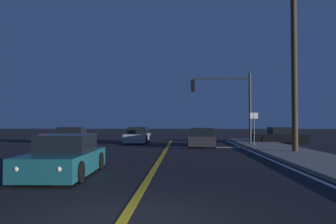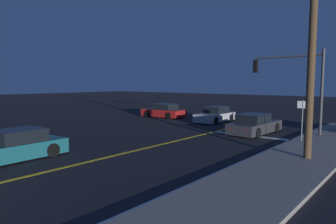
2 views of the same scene
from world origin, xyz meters
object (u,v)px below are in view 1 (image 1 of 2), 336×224
traffic_signal_near_right (228,96)px  car_far_approaching_black (280,136)px  car_following_oncoming_red (70,136)px  car_distant_tail_silver (138,136)px  car_mid_block_teal (65,158)px  street_sign_corner (254,124)px  utility_pole_right (294,55)px  car_side_waiting_charcoal (202,138)px

traffic_signal_near_right → car_far_approaching_black: bearing=-151.2°
car_following_oncoming_red → traffic_signal_near_right: bearing=-100.6°
car_far_approaching_black → car_distant_tail_silver: 11.90m
car_mid_block_teal → street_sign_corner: size_ratio=1.82×
traffic_signal_near_right → utility_pole_right: 7.57m
car_mid_block_teal → traffic_signal_near_right: (7.35, 14.74, 3.15)m
car_mid_block_teal → car_following_oncoming_red: 17.90m
utility_pole_right → car_distant_tail_silver: bearing=137.8°
car_distant_tail_silver → street_sign_corner: 10.09m
street_sign_corner → car_distant_tail_silver: bearing=149.4°
car_mid_block_teal → car_following_oncoming_red: same height
car_far_approaching_black → car_distant_tail_silver: size_ratio=1.06×
car_distant_tail_silver → utility_pole_right: utility_pole_right is taller
car_distant_tail_silver → utility_pole_right: (10.04, -9.11, 4.92)m
car_side_waiting_charcoal → car_following_oncoming_red: size_ratio=1.06×
car_side_waiting_charcoal → utility_pole_right: 8.87m
traffic_signal_near_right → utility_pole_right: bearing=112.4°
car_side_waiting_charcoal → car_following_oncoming_red: (-10.97, 3.49, -0.00)m
car_following_oncoming_red → car_side_waiting_charcoal: bearing=-108.6°
car_following_oncoming_red → utility_pole_right: (15.84, -9.04, 4.92)m
car_far_approaching_black → car_mid_block_teal: 21.06m
car_following_oncoming_red → car_distant_tail_silver: size_ratio=1.06×
car_mid_block_teal → car_side_waiting_charcoal: bearing=-113.3°
car_far_approaching_black → utility_pole_right: (-1.85, -9.36, 4.92)m
car_mid_block_teal → street_sign_corner: street_sign_corner is taller
car_mid_block_teal → car_following_oncoming_red: size_ratio=1.00×
traffic_signal_near_right → street_sign_corner: 3.76m
car_mid_block_teal → car_distant_tail_silver: bearing=-92.2°
car_distant_tail_silver → street_sign_corner: street_sign_corner is taller
car_mid_block_teal → car_distant_tail_silver: same height
car_following_oncoming_red → utility_pole_right: bearing=-120.6°
traffic_signal_near_right → utility_pole_right: (2.80, -6.81, 1.78)m
car_far_approaching_black → car_distant_tail_silver: (-11.89, -0.25, -0.00)m
car_distant_tail_silver → traffic_signal_near_right: bearing=162.4°
car_far_approaching_black → car_following_oncoming_red: (-17.69, -0.32, 0.00)m
car_distant_tail_silver → street_sign_corner: (8.64, -5.11, 1.06)m
street_sign_corner → car_mid_block_teal: bearing=-126.2°
car_far_approaching_black → car_distant_tail_silver: same height
car_side_waiting_charcoal → traffic_signal_near_right: bearing=33.9°
car_far_approaching_black → car_distant_tail_silver: bearing=89.0°
car_far_approaching_black → traffic_signal_near_right: 6.17m
utility_pole_right → car_following_oncoming_red: bearing=150.3°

